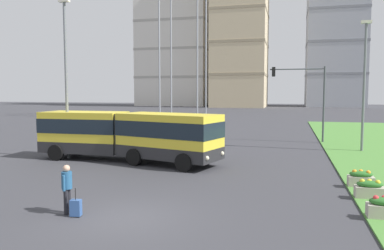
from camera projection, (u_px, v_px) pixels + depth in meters
name	position (u px, v px, depth m)	size (l,w,h in m)	color
ground_plane	(125.00, 218.00, 12.98)	(260.00, 260.00, 0.00)	#38383D
articulated_bus	(128.00, 135.00, 23.47)	(11.87, 4.31, 3.00)	yellow
car_silver_hatch	(149.00, 134.00, 32.09)	(4.56, 2.38, 1.58)	#B7BABF
pedestrian_crossing	(67.00, 186.00, 13.36)	(0.36, 0.58, 1.74)	black
rolling_suitcase	(76.00, 208.00, 13.12)	(0.39, 0.29, 0.97)	#335693
flower_planter_1	(370.00, 189.00, 15.21)	(1.10, 0.56, 0.74)	#B7AD9E
flower_planter_2	(361.00, 178.00, 17.05)	(1.10, 0.56, 0.74)	#B7AD9E
traffic_light_far_right	(306.00, 90.00, 32.19)	(4.53, 0.28, 6.39)	#474C51
streetlight_left	(66.00, 73.00, 24.34)	(0.70, 0.28, 10.08)	slate
streetlight_median	(364.00, 81.00, 26.96)	(0.70, 0.28, 9.23)	slate
apartment_tower_west	(174.00, 24.00, 118.94)	(21.70, 14.39, 50.47)	silver
apartment_tower_westcentre	(241.00, 15.00, 108.68)	(15.03, 17.86, 52.34)	beige
apartment_tower_centre	(336.00, 14.00, 111.75)	(16.34, 15.76, 54.18)	#9EA3AD
transmission_pylon	(183.00, 0.00, 60.08)	(9.00, 6.24, 34.43)	gray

